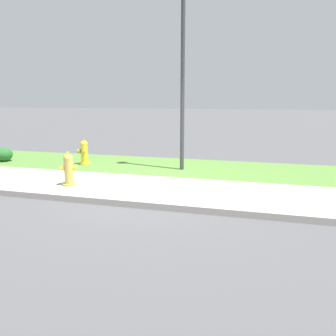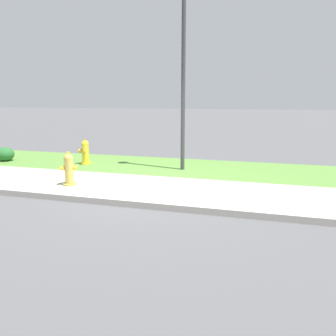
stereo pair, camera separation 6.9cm
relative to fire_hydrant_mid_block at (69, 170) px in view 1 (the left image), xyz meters
name	(u,v)px [view 1 (the left image)]	position (x,y,z in m)	size (l,w,h in m)	color
ground_plane	(149,189)	(1.80, 0.21, -0.37)	(120.00, 120.00, 0.00)	#515154
sidewalk_pavement	(149,188)	(1.80, 0.21, -0.36)	(18.00, 2.27, 0.01)	#ADA89E
grass_verge	(176,167)	(1.80, 2.66, -0.36)	(18.00, 2.64, 0.01)	#568438
street_curb	(127,203)	(1.80, -1.01, -0.31)	(18.00, 0.16, 0.12)	#ADA89E
fire_hydrant_mid_block	(69,170)	(0.00, 0.00, 0.00)	(0.37, 0.35, 0.77)	gold
fire_hydrant_near_corner	(84,152)	(-0.92, 2.32, 0.00)	(0.37, 0.39, 0.76)	yellow
street_lamp	(183,38)	(2.05, 2.35, 3.07)	(0.32, 0.32, 5.31)	#3D3D42
shrub_bush_near_lamp	(4,154)	(-3.59, 2.08, -0.15)	(0.51, 0.51, 0.44)	#28662D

